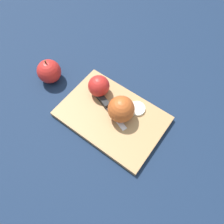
{
  "coord_description": "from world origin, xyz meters",
  "views": [
    {
      "loc": [
        0.23,
        -0.25,
        0.64
      ],
      "look_at": [
        0.0,
        0.0,
        0.04
      ],
      "focal_mm": 35.0,
      "sensor_mm": 36.0,
      "label": 1
    }
  ],
  "objects_px": {
    "apple_half_left": "(99,86)",
    "apple_half_right": "(121,109)",
    "knife": "(104,101)",
    "apple_whole": "(49,71)"
  },
  "relations": [
    {
      "from": "apple_half_left",
      "to": "apple_half_right",
      "type": "distance_m",
      "value": 0.12
    },
    {
      "from": "apple_half_left",
      "to": "knife",
      "type": "distance_m",
      "value": 0.05
    },
    {
      "from": "apple_half_right",
      "to": "knife",
      "type": "bearing_deg",
      "value": 44.46
    },
    {
      "from": "apple_half_right",
      "to": "knife",
      "type": "height_order",
      "value": "apple_half_right"
    },
    {
      "from": "apple_half_left",
      "to": "apple_whole",
      "type": "bearing_deg",
      "value": -95.45
    },
    {
      "from": "apple_half_right",
      "to": "apple_whole",
      "type": "relative_size",
      "value": 0.88
    },
    {
      "from": "apple_half_left",
      "to": "apple_half_right",
      "type": "bearing_deg",
      "value": 54.65
    },
    {
      "from": "apple_half_right",
      "to": "apple_whole",
      "type": "bearing_deg",
      "value": 52.9
    },
    {
      "from": "apple_whole",
      "to": "apple_half_right",
      "type": "bearing_deg",
      "value": 9.33
    },
    {
      "from": "knife",
      "to": "apple_whole",
      "type": "bearing_deg",
      "value": -154.31
    }
  ]
}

